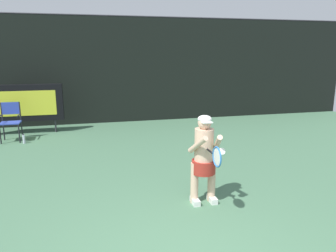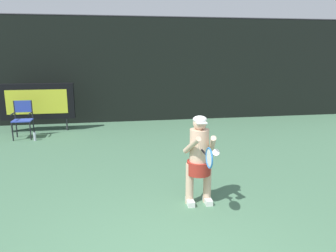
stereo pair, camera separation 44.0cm
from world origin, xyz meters
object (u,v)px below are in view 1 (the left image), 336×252
scoreboard (25,103)px  water_bottle (24,139)px  tennis_racket (216,156)px  tennis_player (204,156)px  umpire_chair (11,119)px

scoreboard → water_bottle: size_ratio=8.30×
water_bottle → tennis_racket: size_ratio=0.44×
scoreboard → tennis_player: size_ratio=1.49×
tennis_racket → scoreboard: bearing=106.6°
scoreboard → tennis_player: 6.75m
scoreboard → tennis_player: bearing=-57.3°
water_bottle → tennis_player: (3.55, -4.53, 0.68)m
water_bottle → tennis_player: size_ratio=0.18×
umpire_chair → scoreboard: bearing=71.0°
scoreboard → umpire_chair: scoreboard is taller
umpire_chair → water_bottle: umpire_chair is taller
water_bottle → tennis_racket: (3.55, -5.05, 0.84)m
scoreboard → water_bottle: bearing=-85.5°
tennis_player → water_bottle: bearing=128.1°
water_bottle → tennis_player: bearing=-51.9°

